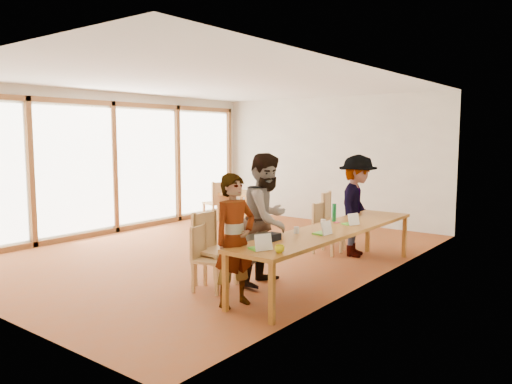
% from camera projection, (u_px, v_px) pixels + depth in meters
% --- Properties ---
extents(ground, '(8.00, 8.00, 0.00)m').
position_uv_depth(ground, '(218.00, 251.00, 9.02)').
color(ground, brown).
rests_on(ground, ground).
extents(wall_back, '(6.00, 0.10, 3.00)m').
position_uv_depth(wall_back, '(329.00, 160.00, 12.00)').
color(wall_back, beige).
rests_on(wall_back, ground).
extents(wall_right, '(0.10, 8.00, 3.00)m').
position_uv_depth(wall_right, '(375.00, 177.00, 7.03)').
color(wall_right, beige).
rests_on(wall_right, ground).
extents(window_wall, '(0.10, 8.00, 3.00)m').
position_uv_depth(window_wall, '(114.00, 163.00, 10.65)').
color(window_wall, white).
rests_on(window_wall, ground).
extents(ceiling, '(6.00, 8.00, 0.04)m').
position_uv_depth(ceiling, '(216.00, 81.00, 8.68)').
color(ceiling, white).
rests_on(ceiling, wall_back).
extents(communal_table, '(0.80, 4.00, 0.75)m').
position_uv_depth(communal_table, '(332.00, 232.00, 7.17)').
color(communal_table, '#AB7226').
rests_on(communal_table, ground).
extents(side_table, '(0.90, 0.90, 0.75)m').
position_uv_depth(side_table, '(244.00, 196.00, 11.78)').
color(side_table, '#AB7226').
rests_on(side_table, ground).
extents(chair_near, '(0.51, 0.51, 0.47)m').
position_uv_depth(chair_near, '(204.00, 251.00, 6.71)').
color(chair_near, tan).
rests_on(chair_near, ground).
extents(chair_mid, '(0.48, 0.48, 0.54)m').
position_uv_depth(chair_mid, '(210.00, 240.00, 6.97)').
color(chair_mid, tan).
rests_on(chair_mid, ground).
extents(chair_far, '(0.44, 0.44, 0.48)m').
position_uv_depth(chair_far, '(323.00, 222.00, 8.84)').
color(chair_far, tan).
rests_on(chair_far, ground).
extents(chair_empty, '(0.56, 0.56, 0.54)m').
position_uv_depth(chair_empty, '(331.00, 213.00, 9.36)').
color(chair_empty, tan).
rests_on(chair_empty, ground).
extents(chair_spare, '(0.57, 0.57, 0.54)m').
position_uv_depth(chair_spare, '(218.00, 198.00, 11.79)').
color(chair_spare, tan).
rests_on(chair_spare, ground).
extents(person_near, '(0.50, 0.66, 1.63)m').
position_uv_depth(person_near, '(235.00, 240.00, 6.06)').
color(person_near, gray).
rests_on(person_near, ground).
extents(person_mid, '(0.81, 0.98, 1.84)m').
position_uv_depth(person_mid, '(267.00, 219.00, 6.95)').
color(person_mid, gray).
rests_on(person_mid, ground).
extents(person_far, '(0.92, 1.26, 1.76)m').
position_uv_depth(person_far, '(357.00, 206.00, 8.59)').
color(person_far, gray).
rests_on(person_far, ground).
extents(laptop_near, '(0.27, 0.29, 0.20)m').
position_uv_depth(laptop_near, '(262.00, 245.00, 5.82)').
color(laptop_near, '#65D836').
rests_on(laptop_near, communal_table).
extents(laptop_mid, '(0.21, 0.23, 0.19)m').
position_uv_depth(laptop_mid, '(324.00, 231.00, 6.73)').
color(laptop_mid, '#65D836').
rests_on(laptop_mid, communal_table).
extents(laptop_far, '(0.24, 0.25, 0.18)m').
position_uv_depth(laptop_far, '(352.00, 222.00, 7.46)').
color(laptop_far, '#65D836').
rests_on(laptop_far, communal_table).
extents(yellow_mug, '(0.14, 0.14, 0.09)m').
position_uv_depth(yellow_mug, '(280.00, 249.00, 5.67)').
color(yellow_mug, yellow).
rests_on(yellow_mug, communal_table).
extents(green_bottle, '(0.07, 0.07, 0.28)m').
position_uv_depth(green_bottle, '(334.00, 213.00, 7.74)').
color(green_bottle, '#10682D').
rests_on(green_bottle, communal_table).
extents(clear_glass, '(0.07, 0.07, 0.09)m').
position_uv_depth(clear_glass, '(297.00, 230.00, 6.81)').
color(clear_glass, silver).
rests_on(clear_glass, communal_table).
extents(condiment_cup, '(0.08, 0.08, 0.06)m').
position_uv_depth(condiment_cup, '(323.00, 221.00, 7.59)').
color(condiment_cup, white).
rests_on(condiment_cup, communal_table).
extents(pink_phone, '(0.05, 0.10, 0.01)m').
position_uv_depth(pink_phone, '(336.00, 222.00, 7.62)').
color(pink_phone, '#F14C65').
rests_on(pink_phone, communal_table).
extents(black_pouch, '(0.16, 0.26, 0.09)m').
position_uv_depth(black_pouch, '(271.00, 237.00, 6.33)').
color(black_pouch, black).
rests_on(black_pouch, communal_table).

